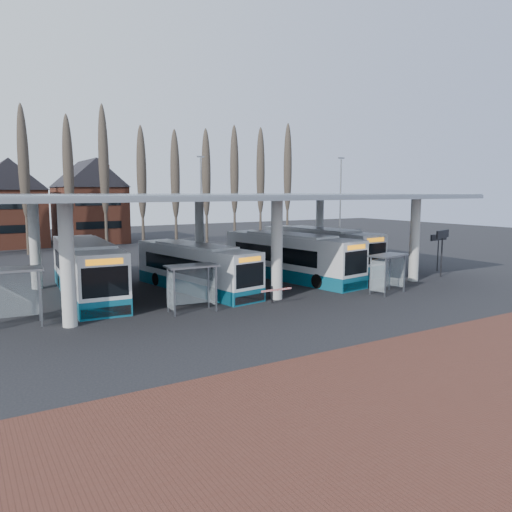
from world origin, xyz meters
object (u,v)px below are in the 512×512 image
bus_0 (87,270)px  bus_2 (290,257)px  shelter_2 (386,265)px  bus_3 (319,249)px  shelter_0 (9,284)px  shelter_1 (191,277)px  bus_1 (195,268)px

bus_0 → bus_2: bus_0 is taller
shelter_2 → bus_3: bearing=61.7°
shelter_0 → shelter_1: (8.73, -1.71, -0.20)m
bus_1 → shelter_2: bearing=-45.4°
bus_2 → shelter_2: size_ratio=4.26×
bus_0 → bus_2: bearing=-1.3°
bus_2 → shelter_1: bus_2 is taller
shelter_0 → shelter_1: bearing=-6.3°
shelter_0 → shelter_2: size_ratio=1.08×
bus_1 → shelter_1: bearing=-126.2°
shelter_1 → shelter_2: size_ratio=0.96×
bus_2 → bus_3: 5.86m
bus_1 → bus_2: 7.86m
bus_2 → bus_3: bus_3 is taller
shelter_0 → shelter_2: (21.43, -3.66, -0.24)m
bus_3 → bus_0: bearing=-178.9°
bus_2 → shelter_1: bearing=-161.0°
bus_0 → bus_3: 19.56m
bus_3 → shelter_2: bus_3 is taller
bus_1 → bus_3: bus_3 is taller
bus_3 → shelter_0: (-24.28, -6.80, 0.45)m
bus_2 → bus_0: bearing=165.4°
bus_0 → shelter_0: (-4.78, -5.28, 0.43)m
shelter_1 → shelter_0: bearing=172.1°
bus_2 → bus_3: bearing=20.7°
bus_2 → bus_3: (5.08, 2.91, 0.01)m
bus_1 → shelter_1: 5.90m
shelter_1 → shelter_2: shelter_1 is taller
bus_0 → bus_2: size_ratio=1.01×
bus_1 → shelter_1: size_ratio=4.01×
bus_1 → shelter_1: bus_1 is taller
bus_1 → bus_3: bearing=4.3°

